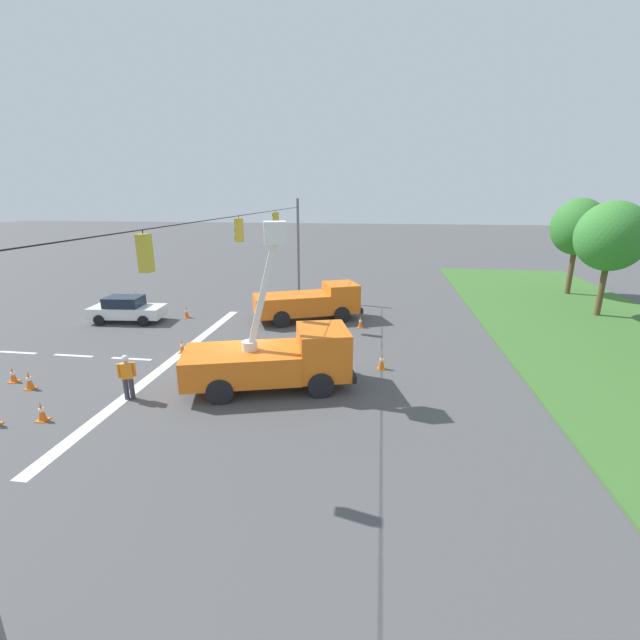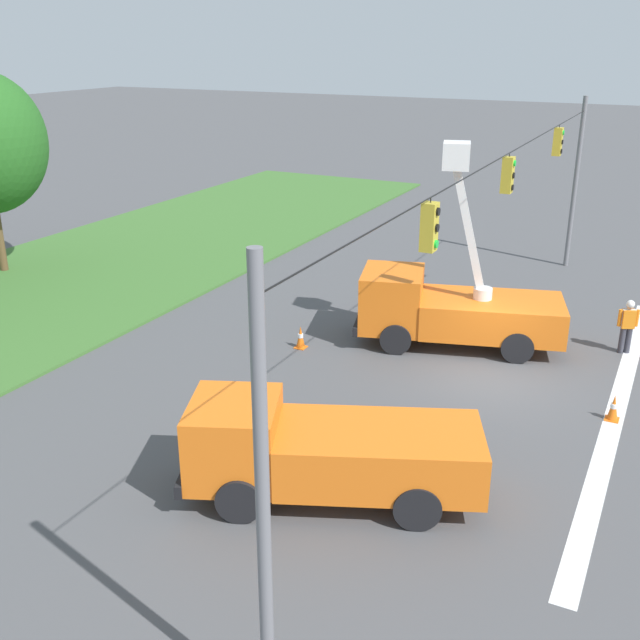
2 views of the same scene
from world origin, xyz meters
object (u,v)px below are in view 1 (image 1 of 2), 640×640
at_px(utility_truck_support_near, 311,302).
at_px(traffic_cone_mid_right, 182,346).
at_px(traffic_cone_near_bucket, 136,296).
at_px(traffic_cone_far_left, 41,411).
at_px(traffic_cone_foreground_right, 360,322).
at_px(traffic_cone_far_right, 186,312).
at_px(sedan_white, 127,309).
at_px(traffic_cone_lane_edge_b, 13,375).
at_px(road_worker, 127,374).
at_px(tree_west, 611,237).
at_px(traffic_cone_foreground_left, 382,361).
at_px(traffic_cone_lane_edge_a, 29,380).
at_px(utility_truck_bucket_lift, 276,356).
at_px(tree_far_west, 578,227).

distance_m(utility_truck_support_near, traffic_cone_mid_right, 8.43).
relative_size(traffic_cone_near_bucket, traffic_cone_far_left, 1.01).
relative_size(traffic_cone_foreground_right, traffic_cone_far_right, 0.92).
xyz_separation_m(utility_truck_support_near, traffic_cone_mid_right, (6.52, -5.29, -0.79)).
bearing_deg(traffic_cone_near_bucket, traffic_cone_far_left, 20.95).
xyz_separation_m(sedan_white, traffic_cone_lane_edge_b, (8.79, 0.27, -0.48)).
distance_m(sedan_white, road_worker, 11.23).
xyz_separation_m(tree_west, sedan_white, (5.23, -28.86, -4.22)).
bearing_deg(traffic_cone_far_left, traffic_cone_far_right, -176.95).
height_order(utility_truck_support_near, traffic_cone_foreground_left, utility_truck_support_near).
xyz_separation_m(tree_west, traffic_cone_lane_edge_a, (14.53, -27.39, -4.63)).
height_order(traffic_cone_far_left, traffic_cone_far_right, traffic_cone_far_right).
distance_m(sedan_white, traffic_cone_lane_edge_a, 9.43).
relative_size(utility_truck_bucket_lift, traffic_cone_far_left, 10.06).
xyz_separation_m(sedan_white, traffic_cone_far_left, (11.48, 3.84, -0.45)).
distance_m(tree_far_west, traffic_cone_lane_edge_b, 35.97).
xyz_separation_m(tree_west, road_worker, (14.78, -22.96, -4.01)).
height_order(tree_west, traffic_cone_far_right, tree_west).
bearing_deg(tree_far_west, tree_west, -6.02).
bearing_deg(traffic_cone_lane_edge_b, traffic_cone_far_right, 164.07).
height_order(road_worker, traffic_cone_foreground_right, road_worker).
relative_size(utility_truck_support_near, traffic_cone_foreground_left, 9.14).
distance_m(traffic_cone_lane_edge_a, traffic_cone_far_right, 10.78).
relative_size(tree_far_west, utility_truck_bucket_lift, 1.03).
distance_m(tree_west, traffic_cone_lane_edge_b, 32.19).
height_order(tree_far_west, utility_truck_bucket_lift, tree_far_west).
bearing_deg(traffic_cone_far_left, traffic_cone_lane_edge_a, -132.56).
relative_size(sedan_white, traffic_cone_foreground_right, 6.47).
distance_m(road_worker, traffic_cone_near_bucket, 16.94).
bearing_deg(traffic_cone_far_right, traffic_cone_far_left, 3.05).
bearing_deg(utility_truck_support_near, traffic_cone_far_left, -28.12).
xyz_separation_m(tree_far_west, traffic_cone_near_bucket, (6.43, -32.05, -4.79)).
relative_size(utility_truck_bucket_lift, traffic_cone_lane_edge_b, 10.95).
relative_size(utility_truck_bucket_lift, traffic_cone_foreground_right, 10.20).
relative_size(tree_far_west, tree_west, 1.01).
bearing_deg(traffic_cone_foreground_left, traffic_cone_mid_right, -93.77).
xyz_separation_m(traffic_cone_lane_edge_a, traffic_cone_far_left, (2.18, 2.37, -0.04)).
height_order(utility_truck_bucket_lift, traffic_cone_far_right, utility_truck_bucket_lift).
xyz_separation_m(utility_truck_bucket_lift, traffic_cone_foreground_right, (-8.51, 2.93, -1.00)).
distance_m(tree_far_west, tree_west, 6.37).
bearing_deg(tree_far_west, traffic_cone_foreground_right, -55.00).
relative_size(road_worker, traffic_cone_mid_right, 2.46).
height_order(traffic_cone_foreground_right, traffic_cone_mid_right, traffic_cone_mid_right).
distance_m(road_worker, traffic_cone_lane_edge_a, 4.48).
xyz_separation_m(traffic_cone_mid_right, traffic_cone_near_bucket, (-9.78, -8.21, -0.01)).
bearing_deg(utility_truck_support_near, traffic_cone_foreground_left, 31.32).
relative_size(tree_west, traffic_cone_near_bucket, 10.17).
relative_size(traffic_cone_foreground_left, traffic_cone_near_bucket, 1.06).
relative_size(sedan_white, traffic_cone_far_right, 5.95).
relative_size(traffic_cone_foreground_left, traffic_cone_lane_edge_a, 0.98).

